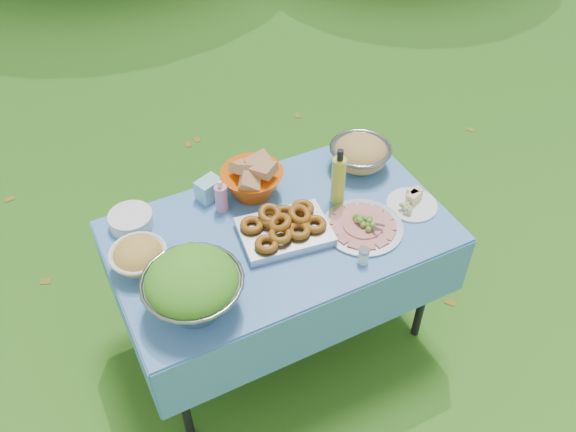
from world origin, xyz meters
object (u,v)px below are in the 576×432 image
object	(u,v)px
bread_bowl	(252,177)
pasta_bowl_steel	(360,153)
picnic_table	(281,285)
charcuterie_platter	(363,221)
plate_stack	(131,220)
oil_bottle	(339,176)
salad_bowl	(193,286)

from	to	relation	value
bread_bowl	pasta_bowl_steel	size ratio (longest dim) A/B	0.99
picnic_table	charcuterie_platter	xyz separation A→B (m)	(0.33, -0.15, 0.42)
picnic_table	charcuterie_platter	world-z (taller)	charcuterie_platter
picnic_table	plate_stack	bearing A→B (deg)	150.33
bread_bowl	oil_bottle	size ratio (longest dim) A/B	0.99
plate_stack	bread_bowl	xyz separation A→B (m)	(0.56, -0.05, 0.06)
plate_stack	bread_bowl	world-z (taller)	bread_bowl
picnic_table	bread_bowl	distance (m)	0.55
pasta_bowl_steel	charcuterie_platter	distance (m)	0.43
pasta_bowl_steel	charcuterie_platter	size ratio (longest dim) A/B	0.82
salad_bowl	bread_bowl	world-z (taller)	salad_bowl
picnic_table	oil_bottle	bearing A→B (deg)	9.47
picnic_table	plate_stack	distance (m)	0.77
oil_bottle	salad_bowl	bearing A→B (deg)	-160.56
plate_stack	oil_bottle	bearing A→B (deg)	-16.99
plate_stack	pasta_bowl_steel	size ratio (longest dim) A/B	0.66
picnic_table	charcuterie_platter	bearing A→B (deg)	-24.92
bread_bowl	pasta_bowl_steel	bearing A→B (deg)	-5.71
salad_bowl	plate_stack	bearing A→B (deg)	99.52
pasta_bowl_steel	charcuterie_platter	world-z (taller)	pasta_bowl_steel
charcuterie_platter	oil_bottle	bearing A→B (deg)	93.15
bread_bowl	picnic_table	bearing A→B (deg)	-89.06
salad_bowl	plate_stack	size ratio (longest dim) A/B	2.00
picnic_table	charcuterie_platter	size ratio (longest dim) A/B	4.11
salad_bowl	charcuterie_platter	bearing A→B (deg)	5.28
picnic_table	plate_stack	world-z (taller)	plate_stack
salad_bowl	pasta_bowl_steel	world-z (taller)	salad_bowl
bread_bowl	pasta_bowl_steel	distance (m)	0.55
pasta_bowl_steel	charcuterie_platter	xyz separation A→B (m)	(-0.21, -0.37, -0.04)
salad_bowl	oil_bottle	distance (m)	0.84
picnic_table	salad_bowl	size ratio (longest dim) A/B	3.78
plate_stack	oil_bottle	xyz separation A→B (m)	(0.89, -0.27, 0.11)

